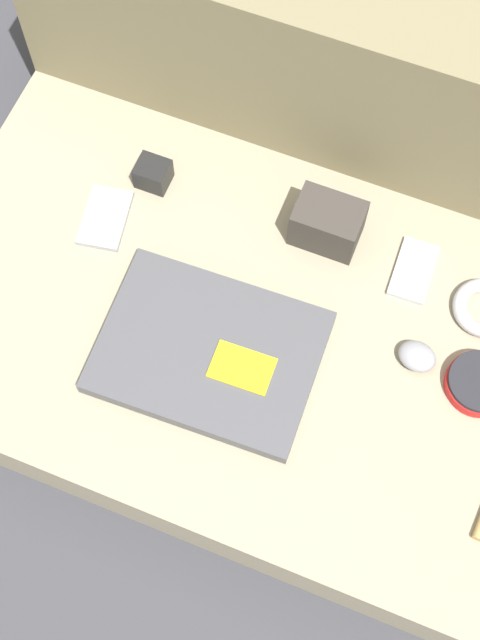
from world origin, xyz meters
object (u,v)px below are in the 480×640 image
Objects in this scene: computer_mouse at (417,356)px; charger_brick at (153,174)px; laptop at (209,352)px; phone_silver at (414,271)px; camera_pouch at (328,223)px; speaker_puck at (479,383)px; phone_black at (105,218)px.

computer_mouse is 1.24× the size of charger_brick.
laptop is 0.34m from phone_silver.
camera_pouch is (-0.19, 0.15, 0.02)m from computer_mouse.
speaker_puck is 0.20m from phone_silver.
camera_pouch is 0.29m from charger_brick.
laptop is 0.32m from charger_brick.
phone_silver is 0.44m from charger_brick.
camera_pouch is at bearing 174.19° from phone_silver.
camera_pouch is 2.02× the size of charger_brick.
charger_brick is at bearing 166.03° from speaker_puck.
speaker_puck is 0.93× the size of phone_silver.
computer_mouse is 0.50m from charger_brick.
camera_pouch reaches higher than laptop.
phone_black is (-0.53, 0.05, -0.01)m from computer_mouse.
phone_silver is at bearing 43.49° from laptop.
phone_silver is at bearing 134.84° from speaker_puck.
laptop reaches higher than speaker_puck.
camera_pouch is (-0.15, 0.01, 0.03)m from phone_silver.
charger_brick is (-0.29, -0.01, -0.02)m from camera_pouch.
camera_pouch reaches higher than phone_silver.
laptop is at bearing -51.02° from charger_brick.
charger_brick reaches higher than computer_mouse.
computer_mouse is at bearing -15.95° from charger_brick.
computer_mouse is at bearing -37.22° from camera_pouch.
phone_silver is (0.24, 0.24, -0.01)m from laptop.
speaker_puck is at bearing -14.85° from phone_black.
camera_pouch reaches higher than charger_brick.
phone_black is at bearing -171.10° from phone_silver.
camera_pouch is at bearing 151.74° from computer_mouse.
phone_black is 0.35m from camera_pouch.
charger_brick is (0.04, 0.09, 0.02)m from phone_black.
speaker_puck is at bearing -27.87° from camera_pouch.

